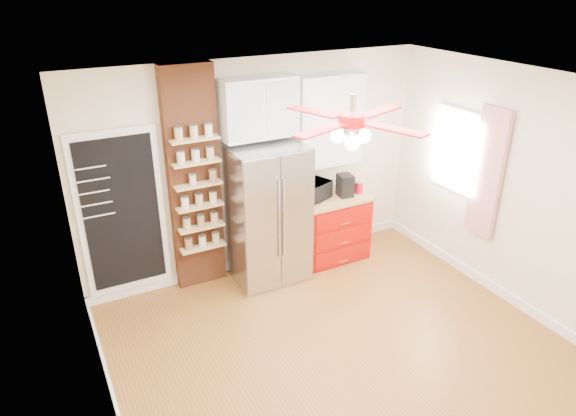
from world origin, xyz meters
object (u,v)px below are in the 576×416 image
toaster_oven (314,191)px  pantry_jar_oats (193,180)px  fridge (267,214)px  canister_left (359,187)px  coffee_maker (345,185)px  ceiling_fan (352,121)px  red_cabinet (331,227)px

toaster_oven → pantry_jar_oats: pantry_jar_oats is taller
toaster_oven → fridge: bearing=163.6°
canister_left → coffee_maker: bearing=179.7°
fridge → ceiling_fan: ceiling_fan is taller
red_cabinet → canister_left: size_ratio=6.32×
ceiling_fan → pantry_jar_oats: 2.23m
coffee_maker → canister_left: bearing=7.2°
red_cabinet → ceiling_fan: 2.75m
coffee_maker → pantry_jar_oats: pantry_jar_oats is taller
coffee_maker → pantry_jar_oats: (-1.98, 0.16, 0.39)m
red_cabinet → canister_left: 0.64m
fridge → pantry_jar_oats: bearing=170.4°
ceiling_fan → pantry_jar_oats: ceiling_fan is taller
fridge → ceiling_fan: 2.25m
red_cabinet → canister_left: (0.37, -0.06, 0.52)m
coffee_maker → toaster_oven: bearing=175.7°
ceiling_fan → canister_left: 2.53m
red_cabinet → pantry_jar_oats: 2.08m
red_cabinet → coffee_maker: coffee_maker is taller
ceiling_fan → toaster_oven: ceiling_fan is taller
red_cabinet → fridge: bearing=-177.0°
ceiling_fan → coffee_maker: bearing=56.6°
coffee_maker → ceiling_fan: bearing=-115.9°
ceiling_fan → canister_left: (1.29, 1.62, -1.45)m
fridge → pantry_jar_oats: size_ratio=14.81×
ceiling_fan → pantry_jar_oats: bearing=117.1°
fridge → pantry_jar_oats: (-0.86, 0.15, 0.56)m
ceiling_fan → toaster_oven: 2.31m
fridge → coffee_maker: size_ratio=6.00×
red_cabinet → toaster_oven: 0.63m
ceiling_fan → red_cabinet: bearing=61.3°
toaster_oven → coffee_maker: 0.42m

